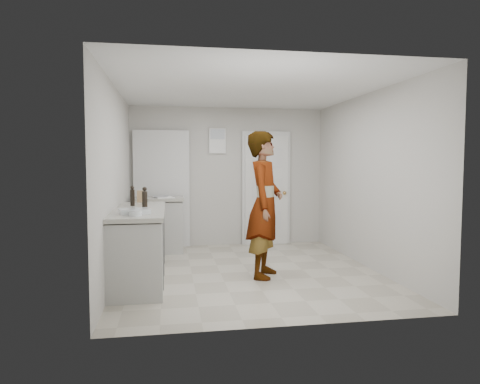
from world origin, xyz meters
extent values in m
plane|color=#9F9785|center=(0.00, 0.00, 0.00)|extent=(4.00, 4.00, 0.00)
plane|color=#B7B3AD|center=(0.00, 2.00, 1.25)|extent=(3.50, 0.00, 3.50)
plane|color=#B7B3AD|center=(0.00, -2.00, 1.25)|extent=(3.50, 0.00, 3.50)
plane|color=#B7B3AD|center=(-1.75, 0.00, 1.25)|extent=(0.00, 4.00, 4.00)
plane|color=#B7B3AD|center=(1.75, 0.00, 1.25)|extent=(0.00, 4.00, 4.00)
plane|color=silver|center=(0.00, 0.00, 2.50)|extent=(4.00, 4.00, 0.00)
cube|color=silver|center=(0.70, 1.93, 1.00)|extent=(0.80, 0.05, 2.00)
cube|color=silver|center=(0.70, 1.96, 1.03)|extent=(0.90, 0.04, 2.10)
sphere|color=#B68746|center=(1.03, 1.88, 0.95)|extent=(0.07, 0.07, 0.07)
cube|color=white|center=(-0.20, 1.97, 1.90)|extent=(0.30, 0.02, 0.45)
cube|color=black|center=(-1.20, 1.97, 1.02)|extent=(0.90, 0.05, 2.04)
cube|color=silver|center=(-1.20, 1.94, 1.03)|extent=(0.98, 0.02, 2.10)
cube|color=#B2B3AE|center=(-1.45, -0.20, 0.43)|extent=(0.60, 1.90, 0.86)
cube|color=black|center=(-1.45, -0.20, 0.04)|extent=(0.56, 1.86, 0.08)
cube|color=#B3B0A4|center=(-1.45, -0.20, 0.90)|extent=(0.64, 1.96, 0.05)
cube|color=#B2B3AE|center=(-1.25, 1.55, 0.43)|extent=(0.80, 0.55, 0.86)
cube|color=black|center=(-1.25, 1.55, 0.04)|extent=(0.75, 0.54, 0.08)
cube|color=#B3B0A4|center=(-1.25, 1.55, 0.90)|extent=(0.84, 0.61, 0.05)
imported|color=silver|center=(0.17, -0.26, 0.96)|extent=(0.70, 0.83, 1.92)
cube|color=#A27251|center=(-1.48, 0.70, 1.01)|extent=(0.12, 0.07, 0.18)
cylinder|color=tan|center=(-1.41, 0.36, 0.96)|extent=(0.05, 0.05, 0.07)
cylinder|color=black|center=(-1.38, -0.09, 1.03)|extent=(0.07, 0.07, 0.22)
sphere|color=black|center=(-1.38, -0.09, 1.17)|extent=(0.06, 0.06, 0.06)
cylinder|color=black|center=(-1.56, 0.20, 1.04)|extent=(0.06, 0.06, 0.22)
sphere|color=black|center=(-1.56, 0.20, 1.17)|extent=(0.05, 0.05, 0.05)
cube|color=silver|center=(-1.47, -0.72, 0.95)|extent=(0.38, 0.31, 0.06)
cube|color=white|center=(-1.47, -0.72, 0.95)|extent=(0.34, 0.26, 0.04)
cylinder|color=silver|center=(-1.44, -0.93, 0.95)|extent=(0.14, 0.14, 0.05)
sphere|color=white|center=(-1.46, -0.94, 0.95)|extent=(0.05, 0.05, 0.05)
sphere|color=white|center=(-1.42, -0.92, 0.95)|extent=(0.05, 0.05, 0.05)
cube|color=white|center=(-1.15, 1.54, 0.93)|extent=(0.36, 0.41, 0.01)
camera|label=1|loc=(-1.07, -5.73, 1.52)|focal=32.00mm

